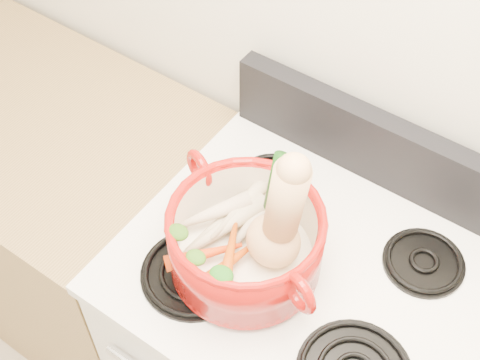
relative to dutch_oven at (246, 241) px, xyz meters
The scene contains 21 objects.
wall_back 0.51m from the dutch_oven, 75.27° to the left, with size 3.50×0.02×2.60m, color silver.
cooktop 0.18m from the dutch_oven, 35.78° to the left, with size 0.78×0.67×0.03m, color white.
control_backsplash 0.40m from the dutch_oven, 73.44° to the left, with size 0.76×0.05×0.18m, color black.
counter_left 1.13m from the dutch_oven, behind, with size 1.36×0.65×0.90m, color olive.
burner_front_left 0.14m from the dutch_oven, 134.37° to the right, with size 0.22×0.22×0.02m, color black.
burner_back_left 0.25m from the dutch_oven, 109.01° to the left, with size 0.17×0.17×0.02m, color black.
burner_back_right 0.39m from the dutch_oven, 36.16° to the left, with size 0.17×0.17×0.02m, color black.
dutch_oven is the anchor object (origin of this frame).
pot_handle_left 0.18m from the dutch_oven, 158.19° to the left, with size 0.09×0.09×0.02m, color #970E0A.
pot_handle_right 0.18m from the dutch_oven, 21.81° to the right, with size 0.09×0.09×0.02m, color #970E0A.
squash 0.11m from the dutch_oven, 32.75° to the left, with size 0.12×0.12×0.29m, color tan, non-canonical shape.
leek 0.10m from the dutch_oven, 69.18° to the left, with size 0.04×0.04×0.25m, color silver.
ginger 0.08m from the dutch_oven, 65.56° to the left, with size 0.08×0.06×0.04m, color tan.
parsnip_0 0.09m from the dutch_oven, 148.88° to the left, with size 0.04×0.04×0.23m, color beige.
parsnip_1 0.07m from the dutch_oven, behind, with size 0.05×0.05×0.22m, color beige.
parsnip_2 0.07m from the dutch_oven, 107.38° to the left, with size 0.04×0.04×0.20m, color beige.
parsnip_3 0.10m from the dutch_oven, behind, with size 0.04×0.04×0.18m, color #F0E1C3.
parsnip_4 0.10m from the dutch_oven, 125.42° to the left, with size 0.04×0.04×0.21m, color beige.
carrot_0 0.06m from the dutch_oven, 96.94° to the right, with size 0.03×0.03×0.15m, color #C74909.
carrot_1 0.09m from the dutch_oven, 132.22° to the right, with size 0.03×0.03×0.16m, color red.
carrot_2 0.06m from the dutch_oven, 92.48° to the right, with size 0.04×0.04×0.19m, color #C04509.
Camera 1 is at (0.31, 0.70, 2.15)m, focal length 50.00 mm.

